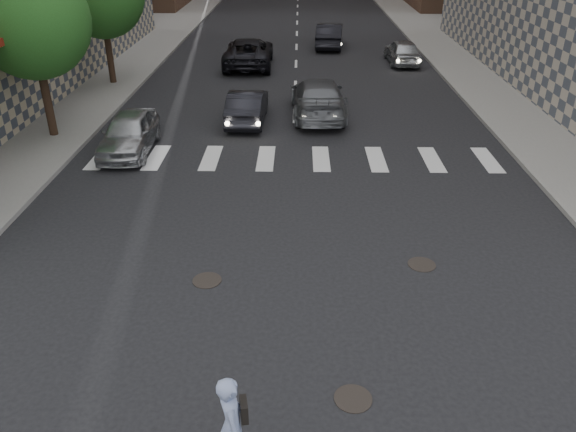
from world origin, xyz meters
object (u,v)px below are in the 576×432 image
object	(u,v)px
traffic_car_e	(329,35)
traffic_car_d	(403,51)
silver_sedan	(129,133)
traffic_car_a	(247,106)
traffic_car_b	(318,98)
tree_b	(33,14)
traffic_car_c	(249,52)
skateboarder	(232,425)

from	to	relation	value
traffic_car_e	traffic_car_d	bearing A→B (deg)	136.02
silver_sedan	traffic_car_a	world-z (taller)	silver_sedan
silver_sedan	traffic_car_b	bearing A→B (deg)	30.81
tree_b	traffic_car_b	world-z (taller)	tree_b
traffic_car_c	traffic_car_e	size ratio (longest dim) A/B	1.22
traffic_car_a	skateboarder	bearing A→B (deg)	95.47
skateboarder	silver_sedan	size ratio (longest dim) A/B	0.45
tree_b	silver_sedan	distance (m)	5.40
traffic_car_c	silver_sedan	bearing A→B (deg)	75.70
silver_sedan	traffic_car_c	world-z (taller)	traffic_car_c
traffic_car_a	traffic_car_c	distance (m)	10.18
traffic_car_b	skateboarder	bearing A→B (deg)	81.96
traffic_car_d	traffic_car_e	world-z (taller)	traffic_car_e
traffic_car_c	traffic_car_e	bearing A→B (deg)	-132.47
tree_b	traffic_car_d	world-z (taller)	tree_b
skateboarder	traffic_car_a	size ratio (longest dim) A/B	0.45
tree_b	traffic_car_c	bearing A→B (deg)	61.17
tree_b	traffic_car_d	distance (m)	20.85
silver_sedan	skateboarder	bearing A→B (deg)	-70.07
traffic_car_c	traffic_car_e	world-z (taller)	traffic_car_c
skateboarder	silver_sedan	xyz separation A→B (m)	(-5.28, 13.61, -0.27)
traffic_car_a	silver_sedan	bearing A→B (deg)	42.44
traffic_car_b	traffic_car_d	size ratio (longest dim) A/B	1.31
traffic_car_d	traffic_car_e	xyz separation A→B (m)	(-4.13, 4.67, 0.07)
traffic_car_a	traffic_car_e	distance (m)	16.25
tree_b	traffic_car_b	size ratio (longest dim) A/B	1.19
traffic_car_b	traffic_car_c	size ratio (longest dim) A/B	0.95
tree_b	silver_sedan	world-z (taller)	tree_b
traffic_car_e	traffic_car_b	bearing A→B (deg)	89.96
silver_sedan	traffic_car_d	xyz separation A→B (m)	(12.39, 14.56, -0.00)
traffic_car_a	traffic_car_b	xyz separation A→B (m)	(3.01, 0.90, 0.11)
traffic_car_b	traffic_car_d	bearing A→B (deg)	-120.07
skateboarder	traffic_car_e	size ratio (longest dim) A/B	0.40
traffic_car_a	traffic_car_b	distance (m)	3.14
traffic_car_c	traffic_car_d	bearing A→B (deg)	-175.18
silver_sedan	traffic_car_c	xyz separation A→B (m)	(3.31, 13.69, 0.09)
silver_sedan	traffic_car_c	distance (m)	14.08
traffic_car_a	traffic_car_d	bearing A→B (deg)	-125.63
tree_b	traffic_car_c	size ratio (longest dim) A/B	1.14
traffic_car_a	traffic_car_c	size ratio (longest dim) A/B	0.72
skateboarder	traffic_car_d	world-z (taller)	skateboarder
skateboarder	traffic_car_c	distance (m)	27.37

